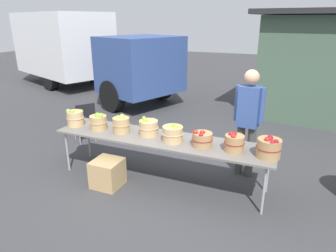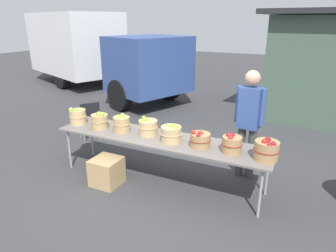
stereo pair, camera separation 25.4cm
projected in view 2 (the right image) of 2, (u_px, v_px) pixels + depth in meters
ground_plane at (160, 180)px, 4.95m from camera, size 40.00×40.00×0.00m
market_table at (160, 140)px, 4.71m from camera, size 3.50×0.76×0.75m
apple_basket_green_0 at (78, 116)px, 5.28m from camera, size 0.30×0.30×0.31m
apple_basket_green_1 at (100, 121)px, 5.08m from camera, size 0.30×0.30×0.29m
apple_basket_green_2 at (121, 123)px, 4.92m from camera, size 0.29×0.29×0.31m
apple_basket_green_3 at (148, 127)px, 4.78m from camera, size 0.32×0.32×0.30m
apple_basket_green_4 at (171, 133)px, 4.51m from camera, size 0.33×0.33×0.29m
apple_basket_red_0 at (200, 140)px, 4.33m from camera, size 0.31×0.31×0.26m
apple_basket_red_1 at (232, 144)px, 4.14m from camera, size 0.29×0.29×0.28m
apple_basket_red_2 at (267, 150)px, 3.92m from camera, size 0.34×0.34×0.31m
vendor_adult at (249, 117)px, 4.72m from camera, size 0.47×0.27×1.79m
box_truck at (88, 48)px, 11.23m from camera, size 7.94×4.88×2.75m
folding_chair at (90, 118)px, 6.43m from camera, size 0.56×0.56×0.86m
produce_crate at (107, 171)px, 4.77m from camera, size 0.44×0.44×0.44m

